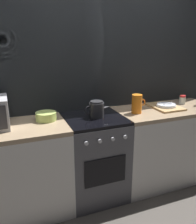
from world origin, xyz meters
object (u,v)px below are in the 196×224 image
kettle (97,109)px  spice_jar (182,100)px  dish_pile (165,106)px  pitcher (137,104)px  mixing_bowl (46,116)px  stove_unit (94,157)px

kettle → spice_jar: 1.16m
dish_pile → pitcher: bearing=-172.5°
pitcher → mixing_bowl: bearing=173.2°
spice_jar → mixing_bowl: bearing=-179.7°
stove_unit → mixing_bowl: (-0.47, 0.09, 0.49)m
dish_pile → spice_jar: 0.31m
stove_unit → spice_jar: bearing=4.6°
dish_pile → spice_jar: bearing=12.9°
kettle → pitcher: size_ratio=1.42×
pitcher → dish_pile: (0.41, 0.05, -0.08)m
stove_unit → spice_jar: 1.29m
kettle → pitcher: pitcher is taller
stove_unit → kettle: (0.03, 0.00, 0.53)m
mixing_bowl → spice_jar: (1.65, 0.01, 0.01)m
kettle → stove_unit: bearing=-179.4°
pitcher → spice_jar: (0.71, 0.12, -0.05)m
kettle → dish_pile: kettle is taller
dish_pile → spice_jar: (0.30, 0.07, 0.03)m
mixing_bowl → spice_jar: bearing=0.3°
stove_unit → dish_pile: (0.88, 0.03, 0.47)m
pitcher → dish_pile: bearing=7.5°
mixing_bowl → spice_jar: spice_jar is taller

